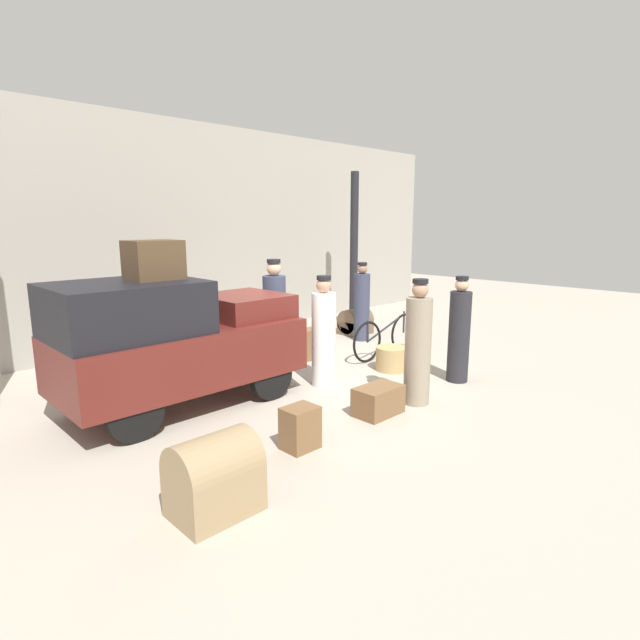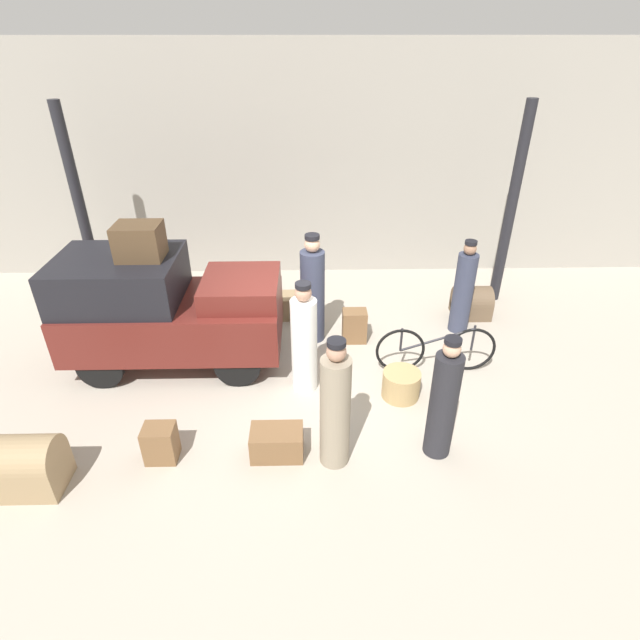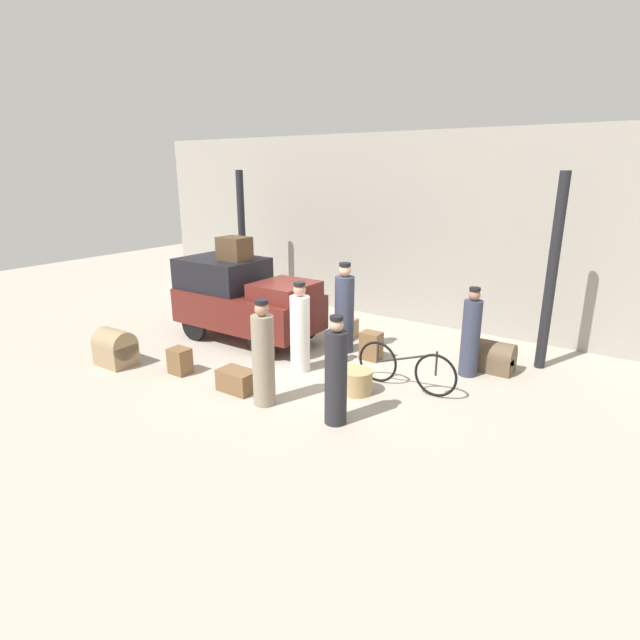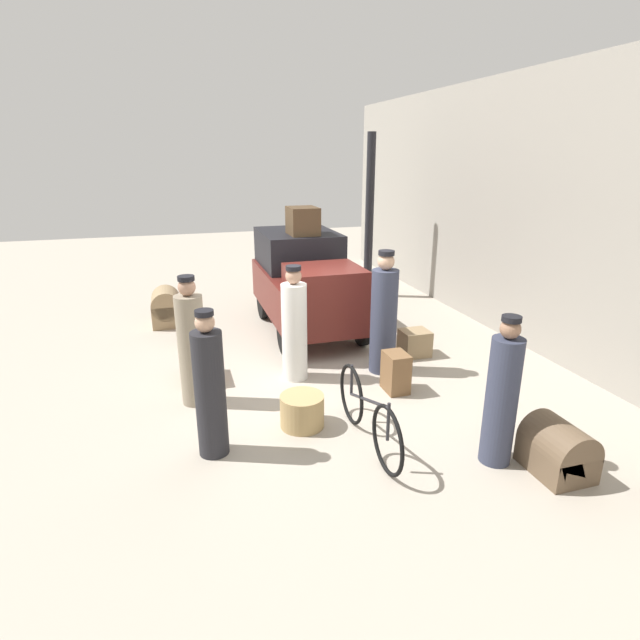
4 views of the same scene
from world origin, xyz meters
name	(u,v)px [view 4 (image 4 of 4)]	position (x,y,z in m)	size (l,w,h in m)	color
ground_plane	(303,377)	(0.00, 0.00, 0.00)	(30.00, 30.00, 0.00)	#A89E8E
station_building_facade	(551,216)	(0.00, 4.08, 2.25)	(16.00, 0.15, 4.50)	gray
canopy_pillar_left	(369,218)	(-3.96, 2.61, 1.82)	(0.19, 0.19, 3.64)	black
truck	(306,280)	(-2.13, 0.63, 0.95)	(3.22, 1.53, 1.77)	black
bicycle	(368,414)	(1.96, 0.24, 0.38)	(1.83, 0.04, 0.80)	black
wicker_basket	(302,411)	(1.35, -0.37, 0.20)	(0.54, 0.54, 0.40)	tan
porter_carrying_trunk	(384,318)	(0.10, 1.22, 0.86)	(0.40, 0.40, 1.87)	#33384C
porter_standing_middle	(502,397)	(2.66, 1.45, 0.76)	(0.34, 0.34, 1.66)	#33384C
porter_lifting_near_truck	(294,328)	(-0.03, -0.12, 0.78)	(0.37, 0.37, 1.70)	white
conductor_in_dark_uniform	(210,390)	(1.63, -1.46, 0.77)	(0.33, 0.33, 1.67)	#232328
porter_with_bicycle	(192,346)	(0.34, -1.58, 0.80)	(0.36, 0.36, 1.74)	gray
suitcase_black_upright	(558,451)	(3.02, 1.94, 0.25)	(0.66, 0.53, 0.57)	brown
trunk_large_brown	(200,367)	(-0.37, -1.48, 0.19)	(0.65, 0.41, 0.38)	brown
suitcase_tan_flat	(192,333)	(-1.78, -1.51, 0.24)	(0.38, 0.31, 0.48)	brown
trunk_umber_medium	(415,343)	(-0.32, 1.99, 0.21)	(0.41, 0.46, 0.43)	#937A56
trunk_barrel_dark	(166,307)	(-3.15, -1.93, 0.34)	(0.72, 0.55, 0.71)	#937A56
trunk_wicker_pale	(396,372)	(0.80, 1.13, 0.28)	(0.40, 0.30, 0.57)	brown
trunk_on_truck_roof	(303,221)	(-2.33, 0.63, 2.02)	(0.64, 0.52, 0.50)	#4C3823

